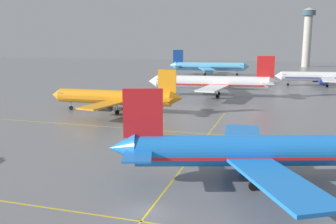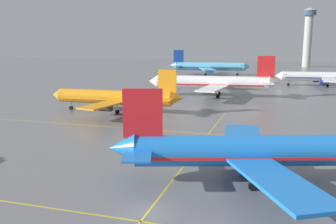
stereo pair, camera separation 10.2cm
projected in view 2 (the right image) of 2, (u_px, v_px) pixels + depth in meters
ground_plane at (148, 212)px, 36.03m from camera, size 600.00×600.00×0.00m
airliner_front_gate at (261, 151)px, 43.01m from camera, size 35.45×30.28×11.26m
airliner_second_row at (116, 97)px, 86.64m from camera, size 33.12×28.60×10.31m
airliner_third_row at (214, 83)px, 111.29m from camera, size 39.92×34.25×12.40m
airliner_far_left_stand at (323, 77)px, 137.30m from camera, size 34.26×29.25×10.66m
airliner_far_right_stand at (209, 67)px, 183.92m from camera, size 40.04×34.19×12.46m
taxiway_markings at (186, 164)px, 50.35m from camera, size 165.23×75.83×0.01m
control_tower at (308, 33)px, 239.48m from camera, size 8.82×8.82×38.21m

